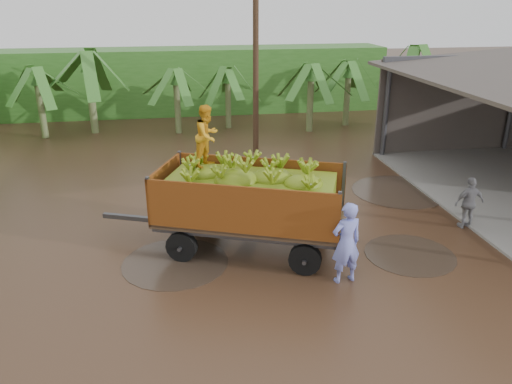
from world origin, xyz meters
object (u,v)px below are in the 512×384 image
at_px(banana_trailer, 250,199).
at_px(man_blue, 346,243).
at_px(man_grey, 469,203).
at_px(utility_pole, 256,65).

bearing_deg(banana_trailer, man_blue, -23.74).
relative_size(banana_trailer, man_grey, 4.25).
bearing_deg(banana_trailer, man_grey, 24.09).
xyz_separation_m(banana_trailer, utility_pole, (1.65, 8.81, 2.27)).
height_order(banana_trailer, man_grey, banana_trailer).
height_order(man_blue, utility_pole, utility_pole).
bearing_deg(man_grey, utility_pole, -63.83).
distance_m(man_blue, man_grey, 5.03).
xyz_separation_m(banana_trailer, man_blue, (1.95, -1.99, -0.44)).
height_order(man_grey, utility_pole, utility_pole).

